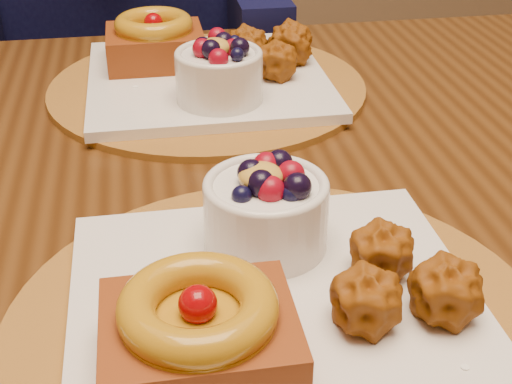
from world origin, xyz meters
TOP-DOWN VIEW (x-y plane):
  - dining_table at (-0.01, 0.06)m, footprint 1.60×0.90m
  - place_setting_near at (-0.02, -0.15)m, footprint 0.38×0.38m
  - place_setting_far at (-0.02, 0.28)m, footprint 0.38×0.38m
  - chair_far at (-0.04, 0.88)m, footprint 0.49×0.49m

SIDE VIEW (x-z plane):
  - chair_far at x=-0.04m, z-range 0.05..1.02m
  - dining_table at x=-0.01m, z-range 0.30..1.06m
  - place_setting_near at x=-0.02m, z-range 0.74..0.83m
  - place_setting_far at x=-0.02m, z-range 0.74..0.83m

